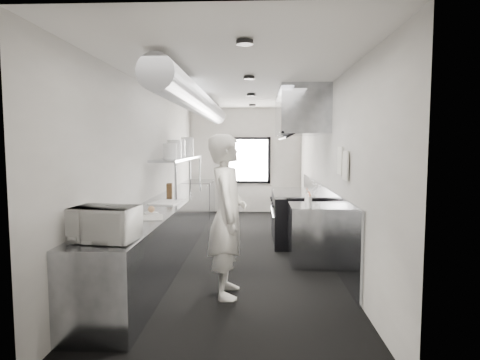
# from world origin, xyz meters

# --- Properties ---
(floor) EXTENTS (3.00, 8.00, 0.01)m
(floor) POSITION_xyz_m (0.00, 0.00, 0.00)
(floor) COLOR black
(floor) RESTS_ON ground
(ceiling) EXTENTS (3.00, 8.00, 0.01)m
(ceiling) POSITION_xyz_m (0.00, 0.00, 2.80)
(ceiling) COLOR silver
(ceiling) RESTS_ON wall_back
(wall_back) EXTENTS (3.00, 0.02, 2.80)m
(wall_back) POSITION_xyz_m (0.00, 4.00, 1.40)
(wall_back) COLOR silver
(wall_back) RESTS_ON floor
(wall_front) EXTENTS (3.00, 0.02, 2.80)m
(wall_front) POSITION_xyz_m (0.00, -4.00, 1.40)
(wall_front) COLOR silver
(wall_front) RESTS_ON floor
(wall_left) EXTENTS (0.02, 8.00, 2.80)m
(wall_left) POSITION_xyz_m (-1.50, 0.00, 1.40)
(wall_left) COLOR silver
(wall_left) RESTS_ON floor
(wall_right) EXTENTS (0.02, 8.00, 2.80)m
(wall_right) POSITION_xyz_m (1.50, 0.00, 1.40)
(wall_right) COLOR silver
(wall_right) RESTS_ON floor
(wall_cladding) EXTENTS (0.03, 5.50, 1.10)m
(wall_cladding) POSITION_xyz_m (1.48, 0.30, 0.55)
(wall_cladding) COLOR gray
(wall_cladding) RESTS_ON wall_right
(hvac_duct) EXTENTS (0.40, 6.40, 0.40)m
(hvac_duct) POSITION_xyz_m (-0.70, 0.40, 2.55)
(hvac_duct) COLOR #9B9DA3
(hvac_duct) RESTS_ON ceiling
(service_window) EXTENTS (1.36, 0.05, 1.25)m
(service_window) POSITION_xyz_m (0.00, 3.96, 1.40)
(service_window) COLOR white
(service_window) RESTS_ON wall_back
(exhaust_hood) EXTENTS (0.81, 2.20, 0.88)m
(exhaust_hood) POSITION_xyz_m (1.10, 0.70, 2.39)
(exhaust_hood) COLOR gray
(exhaust_hood) RESTS_ON ceiling
(prep_counter) EXTENTS (0.70, 6.00, 0.90)m
(prep_counter) POSITION_xyz_m (-1.15, -0.50, 0.45)
(prep_counter) COLOR gray
(prep_counter) RESTS_ON floor
(pass_shelf) EXTENTS (0.45, 3.00, 0.68)m
(pass_shelf) POSITION_xyz_m (-1.19, 1.00, 1.54)
(pass_shelf) COLOR gray
(pass_shelf) RESTS_ON prep_counter
(range) EXTENTS (0.88, 1.60, 0.94)m
(range) POSITION_xyz_m (1.04, 0.70, 0.47)
(range) COLOR black
(range) RESTS_ON floor
(bottle_station) EXTENTS (0.65, 0.80, 0.90)m
(bottle_station) POSITION_xyz_m (1.15, -0.70, 0.45)
(bottle_station) COLOR gray
(bottle_station) RESTS_ON floor
(far_work_table) EXTENTS (0.70, 1.20, 0.90)m
(far_work_table) POSITION_xyz_m (-1.15, 3.20, 0.45)
(far_work_table) COLOR gray
(far_work_table) RESTS_ON floor
(notice_sheet_a) EXTENTS (0.02, 0.28, 0.38)m
(notice_sheet_a) POSITION_xyz_m (1.47, -1.20, 1.60)
(notice_sheet_a) COLOR white
(notice_sheet_a) RESTS_ON wall_right
(notice_sheet_b) EXTENTS (0.02, 0.28, 0.38)m
(notice_sheet_b) POSITION_xyz_m (1.47, -1.55, 1.55)
(notice_sheet_b) COLOR white
(notice_sheet_b) RESTS_ON wall_right
(line_cook) EXTENTS (0.49, 0.73, 1.95)m
(line_cook) POSITION_xyz_m (-0.03, -2.08, 0.97)
(line_cook) COLOR silver
(line_cook) RESTS_ON floor
(microwave) EXTENTS (0.60, 0.48, 0.33)m
(microwave) POSITION_xyz_m (-1.13, -3.10, 1.07)
(microwave) COLOR white
(microwave) RESTS_ON prep_counter
(deli_tub_a) EXTENTS (0.16, 0.16, 0.09)m
(deli_tub_a) POSITION_xyz_m (-1.26, -2.63, 0.95)
(deli_tub_a) COLOR #B1BDAE
(deli_tub_a) RESTS_ON prep_counter
(deli_tub_b) EXTENTS (0.17, 0.17, 0.09)m
(deli_tub_b) POSITION_xyz_m (-1.30, -2.40, 0.95)
(deli_tub_b) COLOR #B1BDAE
(deli_tub_b) RESTS_ON prep_counter
(newspaper) EXTENTS (0.39, 0.45, 0.01)m
(newspaper) POSITION_xyz_m (-1.02, -1.89, 0.90)
(newspaper) COLOR silver
(newspaper) RESTS_ON prep_counter
(small_plate) EXTENTS (0.23, 0.23, 0.02)m
(small_plate) POSITION_xyz_m (-1.09, -1.57, 0.91)
(small_plate) COLOR white
(small_plate) RESTS_ON prep_counter
(pastry) EXTENTS (0.09, 0.09, 0.09)m
(pastry) POSITION_xyz_m (-1.09, -1.57, 0.96)
(pastry) COLOR tan
(pastry) RESTS_ON small_plate
(cutting_board) EXTENTS (0.50, 0.62, 0.02)m
(cutting_board) POSITION_xyz_m (-1.11, -0.58, 0.91)
(cutting_board) COLOR silver
(cutting_board) RESTS_ON prep_counter
(knife_block) EXTENTS (0.12, 0.22, 0.23)m
(knife_block) POSITION_xyz_m (-1.24, 0.25, 1.01)
(knife_block) COLOR brown
(knife_block) RESTS_ON prep_counter
(plate_stack_a) EXTENTS (0.25, 0.25, 0.27)m
(plate_stack_a) POSITION_xyz_m (-1.19, 0.13, 1.71)
(plate_stack_a) COLOR white
(plate_stack_a) RESTS_ON pass_shelf
(plate_stack_b) EXTENTS (0.32, 0.32, 0.34)m
(plate_stack_b) POSITION_xyz_m (-1.21, 0.60, 1.74)
(plate_stack_b) COLOR white
(plate_stack_b) RESTS_ON pass_shelf
(plate_stack_c) EXTENTS (0.28, 0.28, 0.35)m
(plate_stack_c) POSITION_xyz_m (-1.23, 1.09, 1.74)
(plate_stack_c) COLOR white
(plate_stack_c) RESTS_ON pass_shelf
(plate_stack_d) EXTENTS (0.30, 0.30, 0.40)m
(plate_stack_d) POSITION_xyz_m (-1.17, 1.75, 1.77)
(plate_stack_d) COLOR white
(plate_stack_d) RESTS_ON pass_shelf
(squeeze_bottle_a) EXTENTS (0.07, 0.07, 0.17)m
(squeeze_bottle_a) POSITION_xyz_m (1.09, -0.96, 0.98)
(squeeze_bottle_a) COLOR silver
(squeeze_bottle_a) RESTS_ON bottle_station
(squeeze_bottle_b) EXTENTS (0.06, 0.06, 0.17)m
(squeeze_bottle_b) POSITION_xyz_m (1.10, -0.89, 0.99)
(squeeze_bottle_b) COLOR silver
(squeeze_bottle_b) RESTS_ON bottle_station
(squeeze_bottle_c) EXTENTS (0.07, 0.07, 0.18)m
(squeeze_bottle_c) POSITION_xyz_m (1.12, -0.71, 0.99)
(squeeze_bottle_c) COLOR silver
(squeeze_bottle_c) RESTS_ON bottle_station
(squeeze_bottle_d) EXTENTS (0.07, 0.07, 0.16)m
(squeeze_bottle_d) POSITION_xyz_m (1.13, -0.53, 0.98)
(squeeze_bottle_d) COLOR silver
(squeeze_bottle_d) RESTS_ON bottle_station
(squeeze_bottle_e) EXTENTS (0.08, 0.08, 0.20)m
(squeeze_bottle_e) POSITION_xyz_m (1.12, -0.41, 1.00)
(squeeze_bottle_e) COLOR silver
(squeeze_bottle_e) RESTS_ON bottle_station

